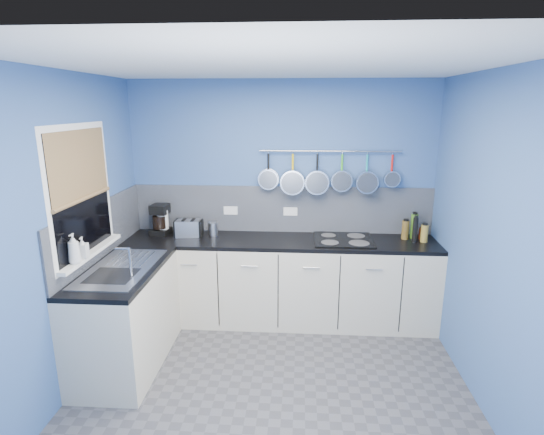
# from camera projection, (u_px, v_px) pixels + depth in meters

# --- Properties ---
(floor) EXTENTS (3.20, 3.00, 0.02)m
(floor) POSITION_uv_depth(u_px,v_px,m) (272.00, 391.00, 3.48)
(floor) COLOR #47474C
(floor) RESTS_ON ground
(ceiling) EXTENTS (3.20, 3.00, 0.02)m
(ceiling) POSITION_uv_depth(u_px,v_px,m) (272.00, 63.00, 2.84)
(ceiling) COLOR white
(ceiling) RESTS_ON ground
(wall_back) EXTENTS (3.20, 0.02, 2.50)m
(wall_back) POSITION_uv_depth(u_px,v_px,m) (281.00, 200.00, 4.62)
(wall_back) COLOR #395B97
(wall_back) RESTS_ON ground
(wall_front) EXTENTS (3.20, 0.02, 2.50)m
(wall_front) POSITION_uv_depth(u_px,v_px,m) (246.00, 362.00, 1.71)
(wall_front) COLOR #395B97
(wall_front) RESTS_ON ground
(wall_left) EXTENTS (0.02, 3.00, 2.50)m
(wall_left) POSITION_uv_depth(u_px,v_px,m) (62.00, 239.00, 3.27)
(wall_left) COLOR #395B97
(wall_left) RESTS_ON ground
(wall_right) EXTENTS (0.02, 3.00, 2.50)m
(wall_right) POSITION_uv_depth(u_px,v_px,m) (497.00, 248.00, 3.06)
(wall_right) COLOR #395B97
(wall_right) RESTS_ON ground
(backsplash_back) EXTENTS (3.20, 0.02, 0.50)m
(backsplash_back) POSITION_uv_depth(u_px,v_px,m) (281.00, 209.00, 4.62)
(backsplash_back) COLOR slate
(backsplash_back) RESTS_ON wall_back
(backsplash_left) EXTENTS (0.02, 1.80, 0.50)m
(backsplash_left) POSITION_uv_depth(u_px,v_px,m) (101.00, 229.00, 3.87)
(backsplash_left) COLOR slate
(backsplash_left) RESTS_ON wall_left
(cabinet_run_back) EXTENTS (3.20, 0.60, 0.86)m
(cabinet_run_back) POSITION_uv_depth(u_px,v_px,m) (280.00, 282.00, 4.53)
(cabinet_run_back) COLOR beige
(cabinet_run_back) RESTS_ON ground
(worktop_back) EXTENTS (3.20, 0.60, 0.04)m
(worktop_back) POSITION_uv_depth(u_px,v_px,m) (280.00, 241.00, 4.41)
(worktop_back) COLOR black
(worktop_back) RESTS_ON cabinet_run_back
(cabinet_run_left) EXTENTS (0.60, 1.20, 0.86)m
(cabinet_run_left) POSITION_uv_depth(u_px,v_px,m) (126.00, 319.00, 3.74)
(cabinet_run_left) COLOR beige
(cabinet_run_left) RESTS_ON ground
(worktop_left) EXTENTS (0.60, 1.20, 0.04)m
(worktop_left) POSITION_uv_depth(u_px,v_px,m) (121.00, 271.00, 3.63)
(worktop_left) COLOR black
(worktop_left) RESTS_ON cabinet_run_left
(window_frame) EXTENTS (0.01, 1.00, 1.10)m
(window_frame) POSITION_uv_depth(u_px,v_px,m) (81.00, 193.00, 3.48)
(window_frame) COLOR white
(window_frame) RESTS_ON wall_left
(window_glass) EXTENTS (0.01, 0.90, 1.00)m
(window_glass) POSITION_uv_depth(u_px,v_px,m) (82.00, 193.00, 3.48)
(window_glass) COLOR black
(window_glass) RESTS_ON wall_left
(bamboo_blind) EXTENTS (0.01, 0.90, 0.55)m
(bamboo_blind) POSITION_uv_depth(u_px,v_px,m) (79.00, 165.00, 3.42)
(bamboo_blind) COLOR #8E6342
(bamboo_blind) RESTS_ON wall_left
(window_sill) EXTENTS (0.10, 0.98, 0.03)m
(window_sill) POSITION_uv_depth(u_px,v_px,m) (91.00, 253.00, 3.61)
(window_sill) COLOR white
(window_sill) RESTS_ON wall_left
(sink_unit) EXTENTS (0.50, 0.95, 0.01)m
(sink_unit) POSITION_uv_depth(u_px,v_px,m) (121.00, 268.00, 3.62)
(sink_unit) COLOR silver
(sink_unit) RESTS_ON worktop_left
(mixer_tap) EXTENTS (0.12, 0.08, 0.26)m
(mixer_tap) POSITION_uv_depth(u_px,v_px,m) (130.00, 262.00, 3.41)
(mixer_tap) COLOR silver
(mixer_tap) RESTS_ON worktop_left
(socket_left) EXTENTS (0.15, 0.01, 0.09)m
(socket_left) POSITION_uv_depth(u_px,v_px,m) (231.00, 210.00, 4.65)
(socket_left) COLOR white
(socket_left) RESTS_ON backsplash_back
(socket_right) EXTENTS (0.15, 0.01, 0.09)m
(socket_right) POSITION_uv_depth(u_px,v_px,m) (290.00, 211.00, 4.61)
(socket_right) COLOR white
(socket_right) RESTS_ON backsplash_back
(pot_rail) EXTENTS (1.45, 0.02, 0.02)m
(pot_rail) POSITION_uv_depth(u_px,v_px,m) (330.00, 151.00, 4.39)
(pot_rail) COLOR silver
(pot_rail) RESTS_ON wall_back
(soap_bottle_a) EXTENTS (0.10, 0.10, 0.24)m
(soap_bottle_a) POSITION_uv_depth(u_px,v_px,m) (74.00, 249.00, 3.29)
(soap_bottle_a) COLOR white
(soap_bottle_a) RESTS_ON window_sill
(soap_bottle_b) EXTENTS (0.09, 0.09, 0.17)m
(soap_bottle_b) POSITION_uv_depth(u_px,v_px,m) (82.00, 247.00, 3.42)
(soap_bottle_b) COLOR white
(soap_bottle_b) RESTS_ON window_sill
(paper_towel) EXTENTS (0.14, 0.14, 0.26)m
(paper_towel) POSITION_uv_depth(u_px,v_px,m) (163.00, 222.00, 4.56)
(paper_towel) COLOR white
(paper_towel) RESTS_ON worktop_back
(coffee_maker) EXTENTS (0.20, 0.22, 0.32)m
(coffee_maker) POSITION_uv_depth(u_px,v_px,m) (160.00, 220.00, 4.54)
(coffee_maker) COLOR black
(coffee_maker) RESTS_ON worktop_back
(toaster) EXTENTS (0.29, 0.19, 0.17)m
(toaster) POSITION_uv_depth(u_px,v_px,m) (189.00, 228.00, 4.51)
(toaster) COLOR silver
(toaster) RESTS_ON worktop_back
(canister) EXTENTS (0.10, 0.10, 0.14)m
(canister) POSITION_uv_depth(u_px,v_px,m) (213.00, 229.00, 4.53)
(canister) COLOR silver
(canister) RESTS_ON worktop_back
(hob) EXTENTS (0.60, 0.52, 0.01)m
(hob) POSITION_uv_depth(u_px,v_px,m) (343.00, 240.00, 4.38)
(hob) COLOR black
(hob) RESTS_ON worktop_back
(pan_0) EXTENTS (0.21, 0.06, 0.40)m
(pan_0) POSITION_uv_depth(u_px,v_px,m) (268.00, 170.00, 4.48)
(pan_0) COLOR silver
(pan_0) RESTS_ON pot_rail
(pan_1) EXTENTS (0.26, 0.12, 0.45)m
(pan_1) POSITION_uv_depth(u_px,v_px,m) (293.00, 173.00, 4.47)
(pan_1) COLOR silver
(pan_1) RESTS_ON pot_rail
(pan_2) EXTENTS (0.25, 0.11, 0.44)m
(pan_2) POSITION_uv_depth(u_px,v_px,m) (317.00, 173.00, 4.45)
(pan_2) COLOR silver
(pan_2) RESTS_ON pot_rail
(pan_3) EXTENTS (0.22, 0.08, 0.41)m
(pan_3) POSITION_uv_depth(u_px,v_px,m) (342.00, 171.00, 4.43)
(pan_3) COLOR silver
(pan_3) RESTS_ON pot_rail
(pan_4) EXTENTS (0.23, 0.12, 0.42)m
(pan_4) POSITION_uv_depth(u_px,v_px,m) (367.00, 172.00, 4.41)
(pan_4) COLOR silver
(pan_4) RESTS_ON pot_rail
(pan_5) EXTENTS (0.17, 0.09, 0.36)m
(pan_5) POSITION_uv_depth(u_px,v_px,m) (392.00, 169.00, 4.39)
(pan_5) COLOR silver
(pan_5) RESTS_ON pot_rail
(condiment_0) EXTENTS (0.07, 0.07, 0.12)m
(condiment_0) POSITION_uv_depth(u_px,v_px,m) (422.00, 234.00, 4.40)
(condiment_0) COLOR #4C190C
(condiment_0) RESTS_ON worktop_back
(condiment_1) EXTENTS (0.07, 0.07, 0.26)m
(condiment_1) POSITION_uv_depth(u_px,v_px,m) (414.00, 226.00, 4.42)
(condiment_1) COLOR #3F721E
(condiment_1) RESTS_ON worktop_back
(condiment_2) EXTENTS (0.07, 0.07, 0.19)m
(condiment_2) POSITION_uv_depth(u_px,v_px,m) (405.00, 230.00, 4.40)
(condiment_2) COLOR brown
(condiment_2) RESTS_ON worktop_back
(condiment_3) EXTENTS (0.07, 0.07, 0.17)m
(condiment_3) POSITION_uv_depth(u_px,v_px,m) (424.00, 233.00, 4.31)
(condiment_3) COLOR olive
(condiment_3) RESTS_ON worktop_back
(condiment_4) EXTENTS (0.05, 0.05, 0.25)m
(condiment_4) POSITION_uv_depth(u_px,v_px,m) (415.00, 230.00, 4.30)
(condiment_4) COLOR black
(condiment_4) RESTS_ON worktop_back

